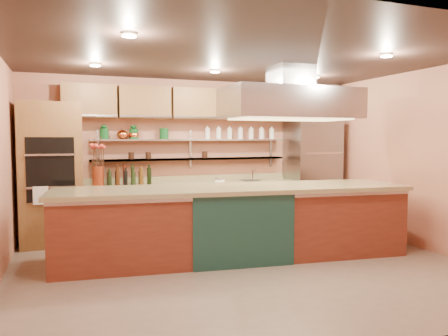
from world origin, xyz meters
name	(u,v)px	position (x,y,z in m)	size (l,w,h in m)	color
floor	(244,268)	(0.00, 0.00, -0.01)	(6.00, 5.00, 0.02)	gray
ceiling	(245,56)	(0.00, 0.00, 2.80)	(6.00, 5.00, 0.02)	black
wall_back	(193,156)	(0.00, 2.50, 1.40)	(6.00, 0.04, 2.80)	tan
wall_front	(366,181)	(0.00, -2.50, 1.40)	(6.00, 0.04, 2.80)	tan
wall_right	(421,160)	(3.00, 0.00, 1.40)	(0.04, 5.00, 2.80)	tan
oven_stack	(51,174)	(-2.45, 2.18, 1.15)	(0.95, 0.64, 2.30)	brown
refrigerator	(312,173)	(2.35, 2.14, 1.05)	(0.95, 0.72, 2.10)	gray
back_counter	(195,208)	(-0.05, 2.20, 0.47)	(3.84, 0.64, 0.93)	#9F7B5F
wall_shelf_lower	(192,159)	(-0.05, 2.37, 1.35)	(3.60, 0.26, 0.03)	#ADAFB4
wall_shelf_upper	(192,140)	(-0.05, 2.37, 1.70)	(3.60, 0.26, 0.03)	#ADAFB4
upper_cabinets	(195,104)	(0.00, 2.32, 2.35)	(4.60, 0.36, 0.55)	brown
range_hood	(290,104)	(0.94, 0.48, 2.25)	(2.00, 1.00, 0.45)	#ADAFB4
ceiling_downlights	(239,61)	(0.00, 0.20, 2.77)	(4.00, 2.80, 0.02)	#FFE5A5
island	(234,222)	(0.04, 0.48, 0.52)	(4.97, 1.08, 1.04)	brown
flower_vase	(98,176)	(-1.73, 2.15, 1.10)	(0.19, 0.19, 0.34)	maroon
oil_bottle_cluster	(129,178)	(-1.22, 2.15, 1.06)	(0.78, 0.22, 0.25)	black
kitchen_scale	(219,179)	(0.40, 2.15, 0.98)	(0.18, 0.13, 0.10)	white
bar_faucet	(253,175)	(1.11, 2.25, 1.03)	(0.03, 0.03, 0.20)	silver
copper_kettle	(122,135)	(-1.29, 2.37, 1.79)	(0.20, 0.20, 0.16)	orange
green_canister	(164,134)	(-0.56, 2.37, 1.81)	(0.16, 0.16, 0.19)	#0F481C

